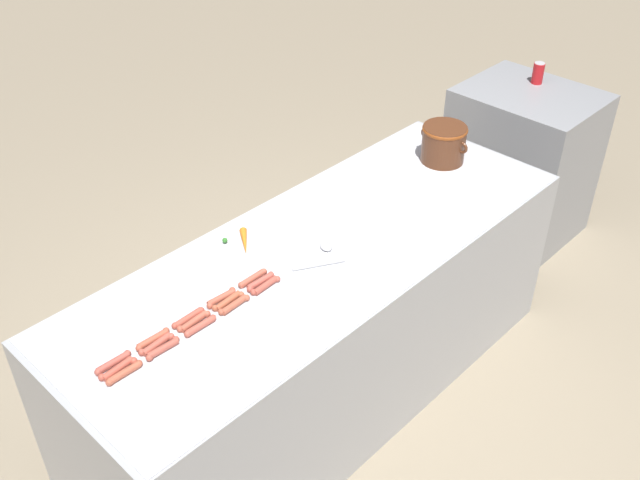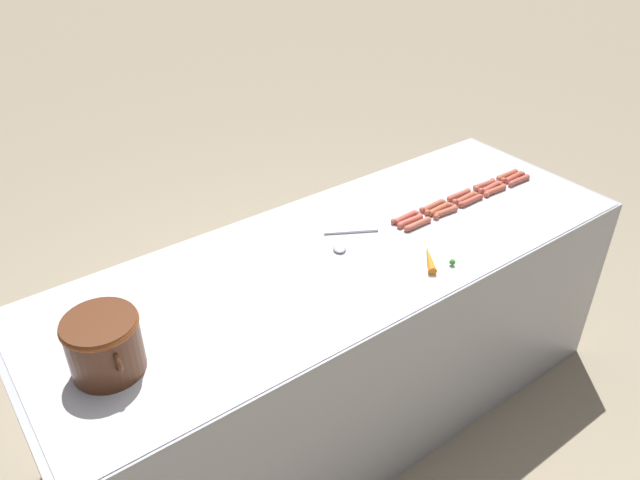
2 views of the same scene
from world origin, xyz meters
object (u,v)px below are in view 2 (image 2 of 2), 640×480
(hot_dog_7, at_px, (465,198))
(hot_dog_11, at_px, (484,185))
(hot_dog_14, at_px, (405,217))
(hot_dog_5, at_px, (513,177))
(hot_dog_9, at_px, (410,221))
(hot_dog_10, at_px, (507,175))
(carrot, at_px, (431,258))
(hot_dog_8, at_px, (439,209))
(serving_spoon, at_px, (343,242))
(hot_dog_4, at_px, (418,224))
(hot_dog_0, at_px, (519,180))
(hot_dog_12, at_px, (459,195))
(hot_dog_3, at_px, (445,212))
(hot_dog_6, at_px, (491,187))
(hot_dog_2, at_px, (471,201))
(hot_dog_1, at_px, (495,190))
(hot_dog_13, at_px, (433,206))
(bean_pot, at_px, (104,342))

(hot_dog_7, height_order, hot_dog_11, same)
(hot_dog_7, relative_size, hot_dog_14, 1.00)
(hot_dog_5, distance_m, hot_dog_9, 0.65)
(hot_dog_10, xyz_separation_m, carrot, (-0.27, 0.77, 0.00))
(hot_dog_8, xyz_separation_m, hot_dog_11, (0.03, -0.32, 0.00))
(hot_dog_9, xyz_separation_m, serving_spoon, (0.04, 0.32, -0.00))
(hot_dog_7, xyz_separation_m, hot_dog_8, (0.00, 0.16, 0.00))
(hot_dog_10, bearing_deg, hot_dog_4, 95.99)
(hot_dog_5, xyz_separation_m, hot_dog_7, (-0.00, 0.33, 0.00))
(hot_dog_14, relative_size, carrot, 0.92)
(hot_dog_0, distance_m, hot_dog_12, 0.33)
(hot_dog_4, relative_size, hot_dog_5, 1.00)
(hot_dog_14, bearing_deg, hot_dog_3, -112.02)
(hot_dog_6, xyz_separation_m, hot_dog_8, (0.00, 0.33, 0.00))
(hot_dog_2, distance_m, hot_dog_7, 0.03)
(hot_dog_1, height_order, serving_spoon, hot_dog_1)
(hot_dog_4, relative_size, hot_dog_9, 1.00)
(hot_dog_12, relative_size, hot_dog_14, 1.00)
(hot_dog_4, height_order, hot_dog_13, same)
(hot_dog_10, bearing_deg, hot_dog_14, 89.77)
(hot_dog_3, bearing_deg, hot_dog_13, 6.80)
(hot_dog_3, xyz_separation_m, hot_dog_9, (0.03, 0.17, 0.00))
(carrot, bearing_deg, hot_dog_7, -61.94)
(bean_pot, bearing_deg, hot_dog_5, -88.05)
(hot_dog_8, bearing_deg, hot_dog_6, -90.45)
(hot_dog_5, height_order, hot_dog_14, same)
(hot_dog_5, bearing_deg, hot_dog_4, 93.09)
(hot_dog_13, xyz_separation_m, hot_dog_14, (0.00, 0.16, 0.00))
(hot_dog_7, distance_m, hot_dog_8, 0.16)
(hot_dog_11, bearing_deg, hot_dog_5, -100.78)
(hot_dog_1, distance_m, hot_dog_7, 0.16)
(hot_dog_12, height_order, carrot, carrot)
(hot_dog_0, height_order, serving_spoon, hot_dog_0)
(hot_dog_3, bearing_deg, carrot, 125.30)
(hot_dog_9, height_order, hot_dog_13, same)
(hot_dog_10, xyz_separation_m, hot_dog_12, (0.00, 0.32, 0.00))
(hot_dog_11, height_order, carrot, carrot)
(hot_dog_9, distance_m, hot_dog_10, 0.65)
(hot_dog_12, xyz_separation_m, carrot, (-0.28, 0.45, 0.00))
(hot_dog_2, height_order, hot_dog_4, same)
(hot_dog_9, relative_size, carrot, 0.92)
(hot_dog_7, xyz_separation_m, carrot, (-0.24, 0.45, 0.00))
(hot_dog_10, bearing_deg, hot_dog_6, 102.41)
(hot_dog_4, relative_size, hot_dog_11, 1.00)
(hot_dog_9, height_order, hot_dog_14, same)
(hot_dog_10, bearing_deg, hot_dog_9, 92.71)
(hot_dog_2, height_order, hot_dog_14, same)
(hot_dog_14, bearing_deg, hot_dog_10, -90.23)
(hot_dog_6, bearing_deg, serving_spoon, 86.59)
(hot_dog_0, relative_size, serving_spoon, 0.57)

